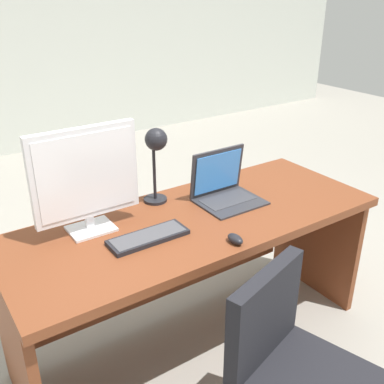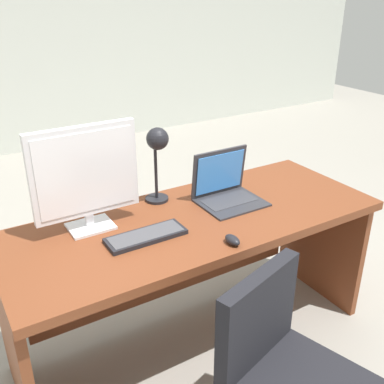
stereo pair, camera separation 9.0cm
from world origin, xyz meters
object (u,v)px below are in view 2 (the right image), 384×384
keyboard (146,236)px  monitor (85,175)px  desk_lamp (157,149)px  laptop (224,185)px  mouse (232,240)px  desk (191,249)px

keyboard → monitor: bearing=128.7°
keyboard → desk_lamp: (0.22, 0.29, 0.28)m
laptop → mouse: (-0.23, -0.39, -0.06)m
keyboard → laptop: bearing=16.1°
desk → desk_lamp: size_ratio=4.64×
monitor → mouse: 0.70m
desk → keyboard: 0.37m
laptop → keyboard: laptop is taller
monitor → keyboard: 0.38m
laptop → mouse: bearing=-120.4°
desk → monitor: (-0.46, 0.12, 0.46)m
laptop → desk_lamp: bearing=154.9°
laptop → mouse: 0.45m
desk_lamp → monitor: bearing=-169.0°
mouse → laptop: bearing=59.6°
monitor → laptop: size_ratio=1.52×
desk → monitor: size_ratio=3.81×
desk → monitor: bearing=165.4°
monitor → desk_lamp: monitor is taller
desk → desk_lamp: (-0.07, 0.20, 0.49)m
monitor → keyboard: (0.17, -0.22, -0.25)m
laptop → keyboard: size_ratio=0.89×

